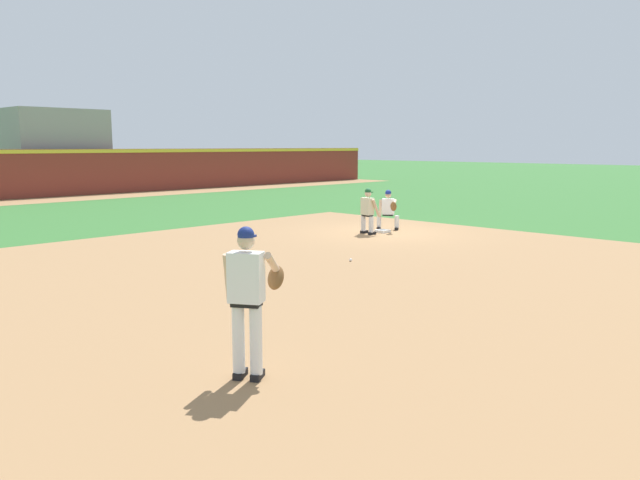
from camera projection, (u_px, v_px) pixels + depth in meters
The scene contains 10 objects.
ground_plane at pixel (382, 232), 20.23m from camera, with size 160.00×160.00×0.00m, color #336B2D.
infield_dirt_patch at pixel (346, 272), 13.87m from camera, with size 18.00×18.00×0.01m, color #9E754C.
warning_track_strip at pixel (95, 197), 34.02m from camera, with size 48.00×3.20×0.01m, color #9E754C.
first_base_bag at pixel (382, 231), 20.23m from camera, with size 0.38×0.38×0.09m, color white.
baseball at pixel (351, 260), 15.16m from camera, with size 0.07×0.07×0.07m, color white.
pitcher at pixel (249, 293), 7.39m from camera, with size 0.84×0.57×1.86m.
first_baseman at pixel (388, 208), 20.72m from camera, with size 0.82×1.03×1.34m.
baserunner at pixel (368, 209), 19.77m from camera, with size 0.52×0.64×1.46m.
outfield_wall at pixel (77, 171), 35.19m from camera, with size 48.00×0.54×2.60m.
stadium_seating_block at pixel (54, 151), 37.02m from camera, with size 5.30×4.20×4.90m.
Camera 1 is at (-15.78, -12.51, 2.79)m, focal length 35.00 mm.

